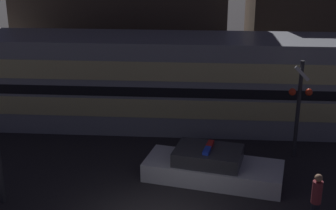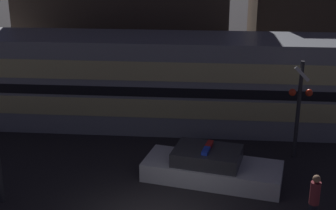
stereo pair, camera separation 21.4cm
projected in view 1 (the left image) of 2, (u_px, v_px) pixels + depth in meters
The scene contains 4 objects.
train at pixel (133, 81), 20.47m from camera, with size 17.92×3.21×3.94m.
police_car at pixel (212, 167), 15.95m from camera, with size 4.92×2.70×1.23m.
pedestrian at pixel (316, 201), 13.10m from camera, with size 0.28×0.28×1.69m.
crossing_signal_near at pixel (299, 104), 17.07m from camera, with size 0.85×0.36×3.73m.
Camera 1 is at (1.09, -10.99, 7.74)m, focal length 50.00 mm.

